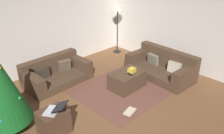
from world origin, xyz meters
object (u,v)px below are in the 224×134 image
at_px(couch_left, 56,73).
at_px(couch_right, 162,66).
at_px(corner_lamp, 118,11).
at_px(tv_remote, 130,74).
at_px(book_stack, 129,112).
at_px(gift_box, 132,70).
at_px(laptop, 55,109).
at_px(side_table, 54,122).
at_px(ottoman, 127,80).

relative_size(couch_left, couch_right, 0.90).
bearing_deg(corner_lamp, tv_remote, -129.31).
height_order(tv_remote, book_stack, tv_remote).
xyz_separation_m(gift_box, book_stack, (-0.89, -0.71, -0.45)).
xyz_separation_m(couch_right, gift_box, (-1.14, 0.17, 0.22)).
bearing_deg(laptop, side_table, 123.65).
distance_m(gift_box, laptop, 2.33).
bearing_deg(tv_remote, ottoman, 74.37).
xyz_separation_m(couch_right, book_stack, (-2.03, -0.54, -0.24)).
height_order(laptop, corner_lamp, corner_lamp).
distance_m(couch_left, book_stack, 2.40).
xyz_separation_m(tv_remote, side_table, (-2.22, -0.04, -0.20)).
bearing_deg(corner_lamp, ottoman, -130.33).
height_order(couch_right, laptop, couch_right).
xyz_separation_m(ottoman, side_table, (-2.26, -0.16, 0.03)).
distance_m(couch_right, laptop, 3.47).
distance_m(gift_box, tv_remote, 0.15).
xyz_separation_m(side_table, laptop, (0.04, -0.05, 0.31)).
height_order(ottoman, tv_remote, tv_remote).
relative_size(tv_remote, book_stack, 0.49).
bearing_deg(gift_box, laptop, -176.35).
bearing_deg(ottoman, couch_left, 125.28).
distance_m(couch_right, side_table, 3.50).
xyz_separation_m(ottoman, gift_box, (0.09, -0.07, 0.27)).
height_order(gift_box, laptop, laptop).
bearing_deg(ottoman, book_stack, -135.58).
relative_size(couch_right, gift_box, 9.92).
relative_size(ottoman, tv_remote, 5.59).
xyz_separation_m(couch_right, laptop, (-3.46, 0.03, 0.28)).
distance_m(tv_remote, book_stack, 1.08).
distance_m(couch_right, book_stack, 2.11).
bearing_deg(couch_left, corner_lamp, -174.79).
relative_size(gift_box, book_stack, 0.59).
height_order(tv_remote, corner_lamp, corner_lamp).
distance_m(tv_remote, corner_lamp, 2.86).
relative_size(couch_left, corner_lamp, 1.00).
distance_m(couch_right, corner_lamp, 2.53).
bearing_deg(laptop, ottoman, 5.51).
height_order(ottoman, book_stack, ottoman).
bearing_deg(couch_left, laptop, 56.71).
bearing_deg(tv_remote, gift_box, 26.37).
relative_size(couch_left, book_stack, 5.31).
xyz_separation_m(couch_left, laptop, (-1.10, -1.81, 0.31)).
distance_m(tv_remote, side_table, 2.23).
xyz_separation_m(ottoman, corner_lamp, (1.65, 1.94, 1.26)).
relative_size(laptop, book_stack, 1.57).
height_order(couch_right, side_table, couch_right).
distance_m(couch_left, laptop, 2.14).
xyz_separation_m(couch_right, ottoman, (-1.23, 0.24, -0.06)).
relative_size(gift_box, side_table, 0.37).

